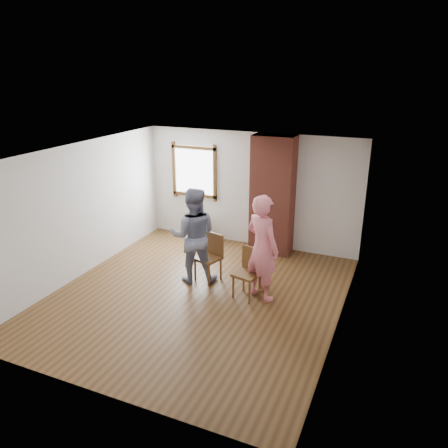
{
  "coord_description": "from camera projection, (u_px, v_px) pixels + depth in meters",
  "views": [
    {
      "loc": [
        3.22,
        -6.26,
        3.93
      ],
      "look_at": [
        0.19,
        0.8,
        1.15
      ],
      "focal_mm": 35.0,
      "sensor_mm": 36.0,
      "label": 1
    }
  ],
  "objects": [
    {
      "name": "brick_chimney",
      "position": [
        273.0,
        196.0,
        9.44
      ],
      "size": [
        0.9,
        0.5,
        2.6
      ],
      "primitive_type": "cube",
      "color": "brown",
      "rests_on": "ground"
    },
    {
      "name": "man",
      "position": [
        194.0,
        236.0,
        8.22
      ],
      "size": [
        1.1,
        0.99,
        1.85
      ],
      "primitive_type": "imported",
      "rotation": [
        0.0,
        0.0,
        3.53
      ],
      "color": "#161B3E",
      "rests_on": "ground"
    },
    {
      "name": "dark_pot",
      "position": [
        201.0,
        248.0,
        9.84
      ],
      "size": [
        0.19,
        0.19,
        0.15
      ],
      "primitive_type": "cylinder",
      "rotation": [
        0.0,
        0.0,
        0.41
      ],
      "color": "black",
      "rests_on": "ground"
    },
    {
      "name": "stoneware_crock",
      "position": [
        202.0,
        231.0,
        10.32
      ],
      "size": [
        0.48,
        0.48,
        0.51
      ],
      "primitive_type": "cylinder",
      "rotation": [
        0.0,
        0.0,
        0.23
      ],
      "color": "tan",
      "rests_on": "ground"
    },
    {
      "name": "dining_chair_left",
      "position": [
        211.0,
        254.0,
        8.41
      ],
      "size": [
        0.54,
        0.54,
        0.93
      ],
      "rotation": [
        0.0,
        0.0,
        -0.31
      ],
      "color": "brown",
      "rests_on": "ground"
    },
    {
      "name": "person_pink",
      "position": [
        262.0,
        248.0,
        7.58
      ],
      "size": [
        0.83,
        0.72,
        1.92
      ],
      "primitive_type": "imported",
      "rotation": [
        0.0,
        0.0,
        2.68
      ],
      "color": "pink",
      "rests_on": "ground"
    },
    {
      "name": "side_table",
      "position": [
        261.0,
        269.0,
        8.05
      ],
      "size": [
        0.4,
        0.4,
        0.6
      ],
      "color": "brown",
      "rests_on": "ground"
    },
    {
      "name": "dining_chair_right",
      "position": [
        249.0,
        270.0,
        7.78
      ],
      "size": [
        0.5,
        0.5,
        0.91
      ],
      "rotation": [
        0.0,
        0.0,
        -0.21
      ],
      "color": "brown",
      "rests_on": "ground"
    },
    {
      "name": "ground",
      "position": [
        197.0,
        296.0,
        7.94
      ],
      "size": [
        5.5,
        5.5,
        0.0
      ],
      "primitive_type": "plane",
      "color": "brown",
      "rests_on": "ground"
    },
    {
      "name": "cake_slice",
      "position": [
        262.0,
        258.0,
        7.97
      ],
      "size": [
        0.08,
        0.07,
        0.06
      ],
      "primitive_type": "cube",
      "color": "silver",
      "rests_on": "cake_plate"
    },
    {
      "name": "cake_plate",
      "position": [
        262.0,
        259.0,
        7.98
      ],
      "size": [
        0.18,
        0.18,
        0.01
      ],
      "primitive_type": "cylinder",
      "color": "white",
      "rests_on": "side_table"
    },
    {
      "name": "room_shell",
      "position": [
        207.0,
        191.0,
        7.87
      ],
      "size": [
        5.04,
        5.52,
        2.62
      ],
      "color": "silver",
      "rests_on": "ground"
    }
  ]
}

